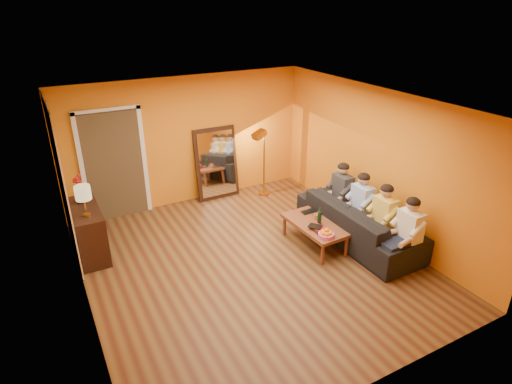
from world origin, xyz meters
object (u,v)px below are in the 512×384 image
sofa (358,222)px  tumbler (317,216)px  mirror_frame (216,163)px  person_mid_right (362,205)px  dog (341,218)px  wine_bottle (320,216)px  coffee_table (314,234)px  sideboard (89,231)px  floor_lamp (264,164)px  person_mid_left (384,218)px  laptop (312,212)px  vase (81,198)px  table_lamp (84,201)px  person_far_left (409,233)px  person_far_right (342,194)px

sofa → tumbler: size_ratio=23.35×
mirror_frame → person_mid_right: mirror_frame is taller
dog → wine_bottle: size_ratio=2.10×
mirror_frame → person_mid_right: size_ratio=1.25×
wine_bottle → coffee_table: bearing=135.0°
coffee_table → wine_bottle: wine_bottle is taller
sideboard → floor_lamp: bearing=10.4°
floor_lamp → tumbler: floor_lamp is taller
person_mid_left → tumbler: person_mid_left is taller
coffee_table → mirror_frame: bearing=102.3°
person_mid_left → tumbler: 1.13m
mirror_frame → sofa: 3.23m
person_mid_right → coffee_table: bearing=172.2°
coffee_table → sofa: bearing=-18.2°
floor_lamp → laptop: (-0.07, -1.89, -0.29)m
wine_bottle → laptop: 0.44m
sideboard → wine_bottle: (3.52, -1.61, 0.15)m
person_mid_left → wine_bottle: bearing=143.9°
sofa → vase: bearing=64.4°
sofa → sideboard: bearing=67.2°
person_mid_left → table_lamp: bearing=156.2°
table_lamp → mirror_frame: bearing=26.3°
floor_lamp → dog: (0.38, -2.15, -0.39)m
table_lamp → vase: size_ratio=3.03×
floor_lamp → laptop: floor_lamp is taller
dog → person_mid_right: bearing=-44.2°
mirror_frame → sofa: mirror_frame is taller
person_mid_right → sideboard: bearing=159.0°
person_mid_right → tumbler: person_mid_right is taller
mirror_frame → dog: (1.31, -2.55, -0.43)m
sofa → dog: size_ratio=3.77×
tumbler → sofa: bearing=-27.7°
table_lamp → wine_bottle: size_ratio=1.65×
coffee_table → person_far_left: bearing=-55.6°
sideboard → laptop: (3.65, -1.21, 0.01)m
table_lamp → wine_bottle: 3.79m
wine_bottle → person_far_right: bearing=29.1°
coffee_table → tumbler: tumbler is taller
dog → person_far_left: (0.27, -1.31, 0.28)m
person_mid_left → vase: person_mid_left is taller
person_mid_right → table_lamp: bearing=162.5°
coffee_table → floor_lamp: 2.31m
vase → wine_bottle: bearing=-27.8°
sofa → person_far_right: size_ratio=2.02×
sideboard → dog: size_ratio=1.81×
mirror_frame → person_mid_left: 3.67m
mirror_frame → sideboard: 3.01m
wine_bottle → vase: bearing=152.2°
sideboard → sofa: size_ratio=0.48×
laptop → vase: bearing=157.2°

